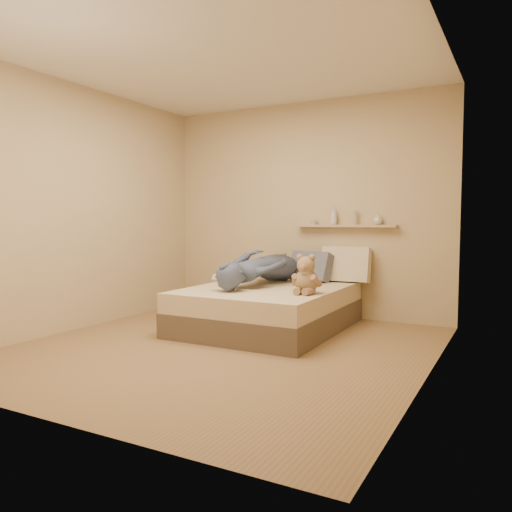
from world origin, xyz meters
The scene contains 10 objects.
room centered at (0.00, 0.00, 1.30)m, with size 3.80×3.80×3.80m.
bed centered at (0.00, 0.93, 0.22)m, with size 1.50×1.90×0.45m.
game_console centered at (-0.30, 0.43, 0.59)m, with size 0.17×0.10×0.05m.
teddy_bear centered at (0.55, 0.66, 0.61)m, with size 0.32×0.31×0.39m.
dark_plush centered at (-0.42, 1.68, 0.56)m, with size 0.16×0.16×0.25m.
pillow_cream centered at (0.59, 1.76, 0.65)m, with size 0.55×0.16×0.40m, color beige.
pillow_grey centered at (0.20, 1.62, 0.62)m, with size 0.50×0.14×0.34m, color slate.
person centered at (-0.16, 1.11, 0.65)m, with size 0.60×1.63×0.39m, color #424768.
wall_shelf centered at (0.55, 1.84, 1.10)m, with size 1.20×0.12×0.03m, color tan.
shelf_bottles centered at (0.64, 1.84, 1.19)m, with size 0.86×0.10×0.20m.
Camera 1 is at (2.39, -3.81, 1.15)m, focal length 35.00 mm.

